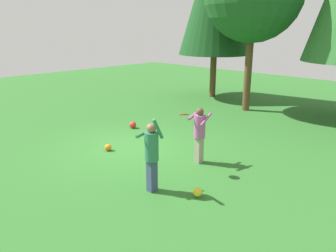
# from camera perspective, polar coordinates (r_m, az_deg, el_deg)

# --- Properties ---
(ground_plane) EXTENTS (40.00, 40.00, 0.00)m
(ground_plane) POSITION_cam_1_polar(r_m,az_deg,el_deg) (11.43, -6.42, -3.67)
(ground_plane) COLOR #2D6B28
(person_thrower) EXTENTS (0.55, 0.62, 1.94)m
(person_thrower) POSITION_cam_1_polar(r_m,az_deg,el_deg) (8.09, -2.82, -4.34)
(person_thrower) COLOR #38476B
(person_thrower) RESTS_ON ground_plane
(person_catcher) EXTENTS (0.55, 0.64, 1.69)m
(person_catcher) POSITION_cam_1_polar(r_m,az_deg,el_deg) (9.86, 5.41, -0.79)
(person_catcher) COLOR gray
(person_catcher) RESTS_ON ground_plane
(frisbee) EXTENTS (0.38, 0.38, 0.11)m
(frisbee) POSITION_cam_1_polar(r_m,az_deg,el_deg) (8.99, 2.71, 1.97)
(frisbee) COLOR red
(ball_orange) EXTENTS (0.23, 0.23, 0.23)m
(ball_orange) POSITION_cam_1_polar(r_m,az_deg,el_deg) (11.22, -10.21, -3.62)
(ball_orange) COLOR orange
(ball_orange) RESTS_ON ground_plane
(ball_red) EXTENTS (0.27, 0.27, 0.27)m
(ball_red) POSITION_cam_1_polar(r_m,az_deg,el_deg) (13.53, -6.03, 0.19)
(ball_red) COLOR red
(ball_red) RESTS_ON ground_plane
(ball_yellow) EXTENTS (0.23, 0.23, 0.23)m
(ball_yellow) POSITION_cam_1_polar(r_m,az_deg,el_deg) (8.23, 5.08, -11.19)
(ball_yellow) COLOR yellow
(ball_yellow) RESTS_ON ground_plane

